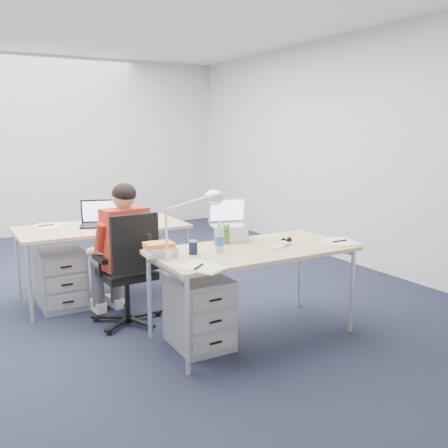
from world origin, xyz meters
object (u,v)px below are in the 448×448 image
object	(u,v)px
headphones	(231,239)
sunglasses	(286,240)
office_chair	(129,293)
cordless_phone	(149,243)
far_cup	(124,216)
water_bottle	(219,237)
bear_figurine	(226,234)
drawer_pedestal_far	(61,278)
desk_lamp	(185,223)
computer_mouse	(284,243)
dark_laptop	(99,213)
book_stack	(160,249)
can_koozie	(193,247)
desk_near	(253,254)
desk_far	(102,230)
seated_person	(119,252)
silver_laptop	(231,221)
wireless_keyboard	(280,246)
drawer_pedestal_near	(199,312)

from	to	relation	value
headphones	sunglasses	bearing A→B (deg)	-27.03
office_chair	cordless_phone	size ratio (longest dim) A/B	7.22
office_chair	far_cup	bearing A→B (deg)	70.24
water_bottle	bear_figurine	bearing A→B (deg)	50.11
drawer_pedestal_far	water_bottle	xyz separation A→B (m)	(0.91, -1.45, 0.57)
desk_lamp	far_cup	distance (m)	1.62
computer_mouse	dark_laptop	world-z (taller)	dark_laptop
book_stack	far_cup	xyz separation A→B (m)	(0.23, 1.50, 0.00)
bear_figurine	can_koozie	bearing A→B (deg)	-158.60
desk_near	far_cup	size ratio (longest dim) A/B	14.94
sunglasses	can_koozie	bearing A→B (deg)	178.90
desk_far	desk_lamp	distance (m)	1.53
desk_lamp	drawer_pedestal_far	bearing A→B (deg)	111.22
desk_far	seated_person	xyz separation A→B (m)	(-0.04, -0.62, -0.08)
silver_laptop	sunglasses	xyz separation A→B (m)	(0.37, -0.28, -0.16)
sunglasses	drawer_pedestal_far	bearing A→B (deg)	137.54
seated_person	dark_laptop	distance (m)	0.67
water_bottle	dark_laptop	size ratio (longest dim) A/B	0.63
can_koozie	computer_mouse	bearing A→B (deg)	-8.03
seated_person	water_bottle	distance (m)	1.05
bear_figurine	cordless_phone	xyz separation A→B (m)	(-0.65, 0.06, -0.01)
silver_laptop	wireless_keyboard	bearing A→B (deg)	-43.16
headphones	drawer_pedestal_near	bearing A→B (deg)	-139.75
silver_laptop	can_koozie	distance (m)	0.57
seated_person	bear_figurine	size ratio (longest dim) A/B	7.33
wireless_keyboard	computer_mouse	world-z (taller)	computer_mouse
office_chair	drawer_pedestal_near	bearing A→B (deg)	-67.31
cordless_phone	sunglasses	size ratio (longest dim) A/B	1.23
office_chair	water_bottle	xyz separation A→B (m)	(0.50, -0.70, 0.57)
drawer_pedestal_near	computer_mouse	world-z (taller)	computer_mouse
desk_near	desk_lamp	xyz separation A→B (m)	(-0.57, 0.04, 0.30)
computer_mouse	cordless_phone	xyz separation A→B (m)	(-1.02, 0.36, 0.05)
seated_person	cordless_phone	bearing A→B (deg)	-92.97
dark_laptop	drawer_pedestal_far	bearing A→B (deg)	-155.72
can_koozie	far_cup	bearing A→B (deg)	90.25
can_koozie	desk_near	bearing A→B (deg)	-7.04
water_bottle	sunglasses	size ratio (longest dim) A/B	2.07
silver_laptop	bear_figurine	bearing A→B (deg)	-125.68
water_bottle	book_stack	size ratio (longest dim) A/B	1.02
silver_laptop	sunglasses	bearing A→B (deg)	-20.56
bear_figurine	far_cup	world-z (taller)	bear_figurine
can_koozie	desk_far	bearing A→B (deg)	100.51
headphones	cordless_phone	size ratio (longest dim) A/B	1.58
desk_far	seated_person	world-z (taller)	seated_person
silver_laptop	water_bottle	xyz separation A→B (m)	(-0.28, -0.30, -0.06)
dark_laptop	seated_person	bearing A→B (deg)	-72.93
sunglasses	desk_lamp	size ratio (longest dim) A/B	0.22
can_koozie	bear_figurine	bearing A→B (deg)	25.80
drawer_pedestal_far	desk_lamp	world-z (taller)	desk_lamp
desk_far	water_bottle	world-z (taller)	water_bottle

